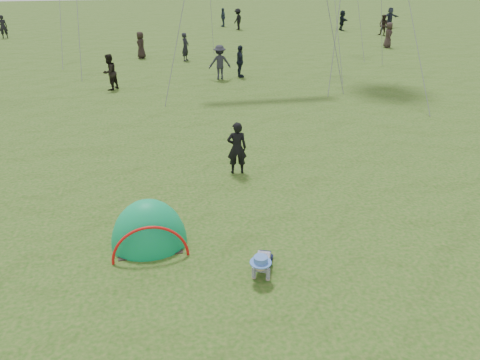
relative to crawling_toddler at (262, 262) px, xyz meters
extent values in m
plane|color=#15480C|center=(-0.83, -0.48, -0.31)|extent=(140.00, 140.00, 0.00)
ellipsoid|color=#0E8468|center=(-2.28, 1.60, -0.31)|extent=(1.77, 1.47, 2.22)
imported|color=black|center=(0.38, 5.07, 0.50)|extent=(0.62, 0.44, 1.62)
imported|color=black|center=(-3.99, 15.84, 0.56)|extent=(1.01, 1.06, 1.72)
imported|color=black|center=(2.74, 17.28, 0.54)|extent=(0.46, 1.01, 1.69)
imported|color=black|center=(-2.54, 23.57, 0.52)|extent=(0.58, 0.84, 1.65)
imported|color=#212633|center=(19.75, 33.91, 0.58)|extent=(1.70, 0.78, 1.76)
imported|color=black|center=(-13.37, 33.85, 0.58)|extent=(0.75, 0.61, 1.77)
imported|color=black|center=(5.83, 35.05, 0.59)|extent=(1.22, 1.33, 1.80)
imported|color=#2F2421|center=(14.79, 24.27, 0.57)|extent=(0.76, 0.97, 1.74)
imported|color=black|center=(14.80, 33.06, 0.53)|extent=(0.56, 1.58, 1.68)
imported|color=black|center=(0.20, 22.23, 0.54)|extent=(0.65, 0.74, 1.70)
imported|color=black|center=(17.02, 29.59, 0.51)|extent=(0.98, 1.01, 1.64)
imported|color=#253241|center=(4.85, 37.38, 0.51)|extent=(0.58, 1.02, 1.63)
imported|color=#23232B|center=(1.60, 17.01, 0.59)|extent=(1.16, 0.67, 1.79)
camera|label=1|loc=(-1.89, -7.68, 5.68)|focal=35.00mm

